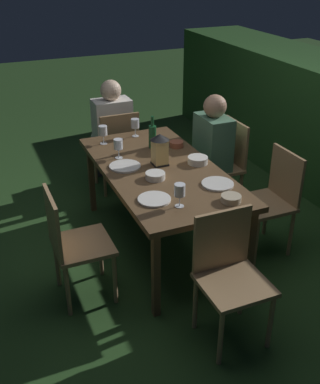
{
  "coord_description": "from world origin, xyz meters",
  "views": [
    {
      "loc": [
        3.15,
        -1.33,
        2.31
      ],
      "look_at": [
        0.0,
        0.0,
        0.51
      ],
      "focal_mm": 43.71,
      "sensor_mm": 36.0,
      "label": 1
    }
  ],
  "objects": [
    {
      "name": "bowl_bread",
      "position": [
        0.17,
        -0.11,
        0.76
      ],
      "size": [
        0.15,
        0.15,
        0.05
      ],
      "color": "silver",
      "rests_on": "dining_table"
    },
    {
      "name": "wine_glass_c",
      "position": [
        -0.68,
        -0.26,
        0.85
      ],
      "size": [
        0.08,
        0.08,
        0.17
      ],
      "color": "silver",
      "rests_on": "dining_table"
    },
    {
      "name": "chair_head_far",
      "position": [
        1.13,
        0.0,
        0.49
      ],
      "size": [
        0.4,
        0.42,
        0.87
      ],
      "color": "#9E7A51",
      "rests_on": "ground"
    },
    {
      "name": "bowl_dip",
      "position": [
        -0.36,
        0.31,
        0.76
      ],
      "size": [
        0.12,
        0.12,
        0.05
      ],
      "color": "#9E5138",
      "rests_on": "dining_table"
    },
    {
      "name": "plate_c",
      "position": [
        0.48,
        -0.25,
        0.74
      ],
      "size": [
        0.23,
        0.23,
        0.01
      ],
      "primitive_type": "cylinder",
      "color": "white",
      "rests_on": "dining_table"
    },
    {
      "name": "bowl_olives",
      "position": [
        0.71,
        0.24,
        0.76
      ],
      "size": [
        0.14,
        0.14,
        0.05
      ],
      "color": "#BCAD8E",
      "rests_on": "dining_table"
    },
    {
      "name": "person_in_cream",
      "position": [
        -1.32,
        0.0,
        0.64
      ],
      "size": [
        0.48,
        0.38,
        1.15
      ],
      "color": "white",
      "rests_on": "ground"
    },
    {
      "name": "plate_b",
      "position": [
        0.45,
        0.28,
        0.74
      ],
      "size": [
        0.24,
        0.24,
        0.01
      ],
      "primitive_type": "cylinder",
      "color": "silver",
      "rests_on": "dining_table"
    },
    {
      "name": "chair_side_right_a",
      "position": [
        -0.39,
        0.83,
        0.49
      ],
      "size": [
        0.42,
        0.4,
        0.87
      ],
      "color": "#9E7A51",
      "rests_on": "ground"
    },
    {
      "name": "bowl_salad",
      "position": [
        0.04,
        0.32,
        0.76
      ],
      "size": [
        0.17,
        0.17,
        0.06
      ],
      "color": "silver",
      "rests_on": "dining_table"
    },
    {
      "name": "chair_side_right_b",
      "position": [
        0.39,
        0.83,
        0.49
      ],
      "size": [
        0.42,
        0.4,
        0.87
      ],
      "color": "#9E7A51",
      "rests_on": "ground"
    },
    {
      "name": "chair_head_near",
      "position": [
        -1.13,
        0.0,
        0.49
      ],
      "size": [
        0.4,
        0.42,
        0.87
      ],
      "color": "#9E7A51",
      "rests_on": "ground"
    },
    {
      "name": "wine_glass_b",
      "position": [
        -0.75,
        0.06,
        0.85
      ],
      "size": [
        0.08,
        0.08,
        0.17
      ],
      "color": "silver",
      "rests_on": "dining_table"
    },
    {
      "name": "wine_glass_a",
      "position": [
        -0.32,
        -0.24,
        0.85
      ],
      "size": [
        0.08,
        0.08,
        0.17
      ],
      "color": "silver",
      "rests_on": "dining_table"
    },
    {
      "name": "wine_glass_d",
      "position": [
        0.63,
        -0.12,
        0.85
      ],
      "size": [
        0.08,
        0.08,
        0.17
      ],
      "color": "silver",
      "rests_on": "dining_table"
    },
    {
      "name": "dining_table",
      "position": [
        0.0,
        0.0,
        0.68
      ],
      "size": [
        1.76,
        0.88,
        0.73
      ],
      "color": "brown",
      "rests_on": "ground"
    },
    {
      "name": "plate_a",
      "position": [
        -0.13,
        -0.25,
        0.74
      ],
      "size": [
        0.25,
        0.25,
        0.01
      ],
      "primitive_type": "cylinder",
      "color": "silver",
      "rests_on": "dining_table"
    },
    {
      "name": "ground_plane",
      "position": [
        0.0,
        0.0,
        0.0
      ],
      "size": [
        16.0,
        16.0,
        0.0
      ],
      "primitive_type": "plane",
      "color": "#26471E"
    },
    {
      "name": "chair_side_left_b",
      "position": [
        0.39,
        -0.83,
        0.49
      ],
      "size": [
        0.42,
        0.4,
        0.87
      ],
      "color": "#9E7A51",
      "rests_on": "ground"
    },
    {
      "name": "lantern_centerpiece",
      "position": [
        -0.06,
        0.02,
        0.88
      ],
      "size": [
        0.15,
        0.15,
        0.27
      ],
      "color": "black",
      "rests_on": "dining_table"
    },
    {
      "name": "green_bottle_on_table",
      "position": [
        -0.42,
        0.11,
        0.84
      ],
      "size": [
        0.07,
        0.07,
        0.29
      ],
      "color": "#195128",
      "rests_on": "dining_table"
    },
    {
      "name": "person_in_green",
      "position": [
        -0.39,
        0.64,
        0.64
      ],
      "size": [
        0.38,
        0.47,
        1.15
      ],
      "color": "#4C7A5B",
      "rests_on": "ground"
    }
  ]
}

